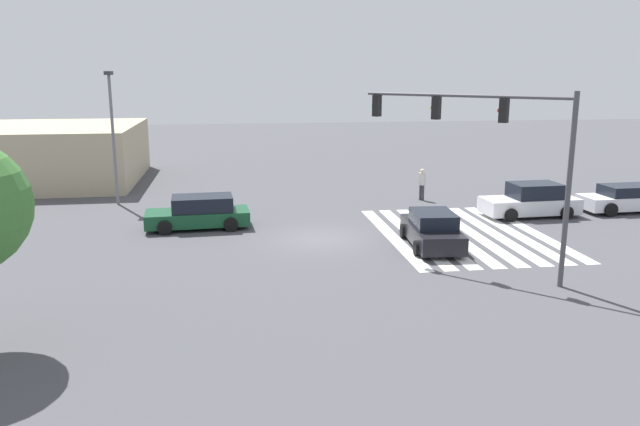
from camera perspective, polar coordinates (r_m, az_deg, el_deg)
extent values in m
plane|color=#47474C|center=(27.63, 0.00, -2.39)|extent=(124.73, 124.73, 0.00)
cube|color=silver|center=(30.61, 18.71, -1.55)|extent=(10.42, 0.60, 0.01)
cube|color=silver|center=(30.20, 17.10, -1.63)|extent=(10.42, 0.60, 0.01)
cube|color=silver|center=(29.81, 15.45, -1.71)|extent=(10.42, 0.60, 0.01)
cube|color=silver|center=(29.44, 13.75, -1.79)|extent=(10.42, 0.60, 0.01)
cube|color=silver|center=(29.11, 12.02, -1.87)|extent=(10.42, 0.60, 0.01)
cube|color=silver|center=(28.80, 10.24, -1.95)|extent=(10.42, 0.60, 0.01)
cube|color=silver|center=(28.51, 8.43, -2.03)|extent=(10.42, 0.60, 0.01)
cube|color=silver|center=(28.26, 6.58, -2.11)|extent=(10.42, 0.60, 0.01)
cylinder|color=#47474C|center=(22.41, 21.75, 1.79)|extent=(0.18, 0.18, 6.65)
cylinder|color=#47474C|center=(23.40, 12.85, 10.41)|extent=(5.71, 5.71, 0.12)
cube|color=black|center=(22.82, 16.47, 8.97)|extent=(0.40, 0.40, 0.84)
sphere|color=red|center=(22.88, 16.09, 9.00)|extent=(0.16, 0.16, 0.16)
cube|color=black|center=(23.85, 10.59, 9.42)|extent=(0.40, 0.40, 0.84)
sphere|color=gold|center=(23.92, 10.24, 9.44)|extent=(0.16, 0.16, 0.16)
cube|color=black|center=(25.10, 5.23, 9.75)|extent=(0.40, 0.40, 0.84)
sphere|color=green|center=(25.18, 4.91, 9.76)|extent=(0.16, 0.16, 0.16)
cube|color=silver|center=(33.57, 18.60, 0.68)|extent=(2.11, 4.91, 0.77)
cube|color=black|center=(33.55, 19.05, 1.96)|extent=(1.83, 2.48, 0.75)
cylinder|color=black|center=(32.07, 17.06, -0.19)|extent=(0.24, 0.68, 0.67)
cylinder|color=black|center=(33.79, 15.54, 0.56)|extent=(0.24, 0.68, 0.67)
cylinder|color=black|center=(33.54, 21.62, 0.02)|extent=(0.24, 0.68, 0.67)
cylinder|color=black|center=(35.19, 19.95, 0.73)|extent=(0.24, 0.68, 0.67)
cube|color=silver|center=(36.57, 26.07, 0.94)|extent=(2.00, 4.68, 0.68)
cube|color=black|center=(36.54, 26.35, 1.88)|extent=(1.74, 2.69, 0.54)
cylinder|color=black|center=(35.03, 25.04, 0.26)|extent=(0.24, 0.72, 0.71)
cylinder|color=black|center=(36.54, 23.37, 0.90)|extent=(0.24, 0.72, 0.71)
cylinder|color=black|center=(38.19, 26.96, 1.03)|extent=(0.24, 0.72, 0.71)
cube|color=#144728|center=(29.98, -11.13, -0.40)|extent=(2.21, 4.90, 0.66)
cube|color=black|center=(29.84, -10.71, 0.88)|extent=(1.90, 2.89, 0.69)
cylinder|color=black|center=(29.10, -14.02, -1.32)|extent=(0.26, 0.67, 0.66)
cylinder|color=black|center=(31.02, -13.88, -0.44)|extent=(0.26, 0.67, 0.66)
cylinder|color=black|center=(29.10, -8.16, -1.06)|extent=(0.26, 0.67, 0.66)
cylinder|color=black|center=(31.02, -8.39, -0.19)|extent=(0.26, 0.67, 0.66)
cube|color=black|center=(26.83, 10.17, -1.86)|extent=(4.62, 2.14, 0.74)
cube|color=black|center=(26.49, 10.33, -0.54)|extent=(2.32, 1.79, 0.62)
cylinder|color=black|center=(28.00, 7.63, -1.63)|extent=(0.65, 0.27, 0.63)
cylinder|color=black|center=(28.42, 11.30, -1.55)|extent=(0.65, 0.27, 0.63)
cylinder|color=black|center=(25.37, 8.87, -3.20)|extent=(0.65, 0.27, 0.63)
cylinder|color=black|center=(25.84, 12.89, -3.08)|extent=(0.65, 0.27, 0.63)
cube|color=tan|center=(45.41, -23.73, 4.97)|extent=(11.84, 11.84, 3.73)
cylinder|color=#38383D|center=(36.21, 9.39, 1.84)|extent=(0.14, 0.14, 0.88)
cylinder|color=#38383D|center=(36.28, 9.17, 1.87)|extent=(0.14, 0.14, 0.88)
cube|color=beige|center=(36.10, 9.32, 3.08)|extent=(0.41, 0.41, 0.70)
sphere|color=beige|center=(36.03, 9.35, 3.82)|extent=(0.24, 0.24, 0.24)
cylinder|color=slate|center=(36.02, -18.36, 6.26)|extent=(0.16, 0.16, 7.05)
cube|color=#333338|center=(35.83, -18.77, 12.02)|extent=(0.80, 0.36, 0.20)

